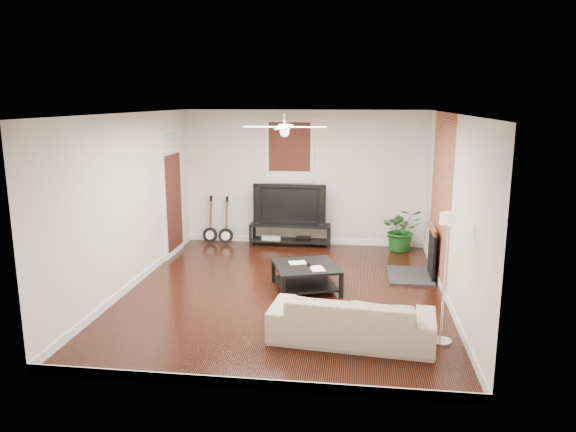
{
  "coord_description": "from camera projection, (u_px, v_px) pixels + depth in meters",
  "views": [
    {
      "loc": [
        1.1,
        -8.14,
        3.01
      ],
      "look_at": [
        0.0,
        0.4,
        1.15
      ],
      "focal_mm": 33.84,
      "sensor_mm": 36.0,
      "label": 1
    }
  ],
  "objects": [
    {
      "name": "room",
      "position": [
        285.0,
        206.0,
        8.37
      ],
      "size": [
        5.01,
        6.01,
        2.81
      ],
      "color": "black",
      "rests_on": "ground"
    },
    {
      "name": "guitar_right",
      "position": [
        226.0,
        221.0,
        11.39
      ],
      "size": [
        0.33,
        0.25,
        1.02
      ],
      "primitive_type": null,
      "rotation": [
        0.0,
        0.0,
        0.1
      ],
      "color": "black",
      "rests_on": "floor"
    },
    {
      "name": "sofa",
      "position": [
        352.0,
        318.0,
        6.84
      ],
      "size": [
        2.13,
        1.01,
        0.6
      ],
      "primitive_type": "imported",
      "rotation": [
        0.0,
        0.0,
        3.04
      ],
      "color": "tan",
      "rests_on": "floor"
    },
    {
      "name": "door_left",
      "position": [
        173.0,
        191.0,
        10.55
      ],
      "size": [
        0.08,
        1.0,
        2.5
      ],
      "primitive_type": "cube",
      "color": "white",
      "rests_on": "wall_left"
    },
    {
      "name": "coffee_table",
      "position": [
        306.0,
        277.0,
        8.72
      ],
      "size": [
        1.23,
        1.23,
        0.41
      ],
      "primitive_type": "cube",
      "rotation": [
        0.0,
        0.0,
        0.32
      ],
      "color": "black",
      "rests_on": "floor"
    },
    {
      "name": "tv_stand",
      "position": [
        290.0,
        235.0,
        11.34
      ],
      "size": [
        1.67,
        0.44,
        0.47
      ],
      "primitive_type": "cube",
      "color": "black",
      "rests_on": "floor"
    },
    {
      "name": "guitar_left",
      "position": [
        210.0,
        220.0,
        11.47
      ],
      "size": [
        0.32,
        0.22,
        1.02
      ],
      "primitive_type": null,
      "rotation": [
        0.0,
        0.0,
        -0.01
      ],
      "color": "black",
      "rests_on": "floor"
    },
    {
      "name": "ceiling_fan",
      "position": [
        285.0,
        127.0,
        8.11
      ],
      "size": [
        1.24,
        1.24,
        0.32
      ],
      "primitive_type": null,
      "color": "white",
      "rests_on": "ceiling"
    },
    {
      "name": "brick_accent",
      "position": [
        441.0,
        198.0,
        9.02
      ],
      "size": [
        0.02,
        2.2,
        2.8
      ],
      "primitive_type": "cube",
      "color": "#984B31",
      "rests_on": "floor"
    },
    {
      "name": "window_back",
      "position": [
        290.0,
        152.0,
        11.17
      ],
      "size": [
        1.0,
        0.06,
        1.3
      ],
      "primitive_type": "cube",
      "color": "#38190F",
      "rests_on": "wall_back"
    },
    {
      "name": "tv",
      "position": [
        290.0,
        203.0,
        11.22
      ],
      "size": [
        1.49,
        0.2,
        0.86
      ],
      "primitive_type": "imported",
      "color": "black",
      "rests_on": "tv_stand"
    },
    {
      "name": "fireplace",
      "position": [
        420.0,
        252.0,
        9.26
      ],
      "size": [
        0.8,
        1.1,
        0.92
      ],
      "primitive_type": "cube",
      "color": "black",
      "rests_on": "floor"
    },
    {
      "name": "floor_lamp",
      "position": [
        444.0,
        279.0,
        6.68
      ],
      "size": [
        0.3,
        0.3,
        1.68
      ],
      "primitive_type": null,
      "rotation": [
        0.0,
        0.0,
        -0.1
      ],
      "color": "silver",
      "rests_on": "floor"
    },
    {
      "name": "potted_plant",
      "position": [
        402.0,
        229.0,
        10.91
      ],
      "size": [
        0.86,
        0.76,
        0.88
      ],
      "primitive_type": "imported",
      "rotation": [
        0.0,
        0.0,
        0.1
      ],
      "color": "#175117",
      "rests_on": "floor"
    }
  ]
}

